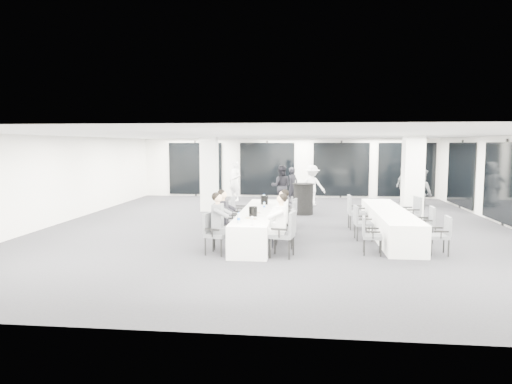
# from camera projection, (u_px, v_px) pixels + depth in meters

# --- Properties ---
(room) EXTENTS (14.04, 16.04, 2.84)m
(room) POSITION_uv_depth(u_px,v_px,m) (307.00, 179.00, 14.85)
(room) COLOR #232328
(room) RESTS_ON ground
(column_left) EXTENTS (0.60, 0.60, 2.80)m
(column_left) POSITION_uv_depth(u_px,v_px,m) (209.00, 174.00, 17.31)
(column_left) COLOR silver
(column_left) RESTS_ON floor
(column_right) EXTENTS (0.60, 0.60, 2.80)m
(column_right) POSITION_uv_depth(u_px,v_px,m) (413.00, 180.00, 14.38)
(column_right) COLOR silver
(column_right) RESTS_ON floor
(banquet_table_main) EXTENTS (0.90, 5.00, 0.75)m
(banquet_table_main) POSITION_uv_depth(u_px,v_px,m) (258.00, 224.00, 12.33)
(banquet_table_main) COLOR white
(banquet_table_main) RESTS_ON floor
(banquet_table_side) EXTENTS (0.90, 5.00, 0.75)m
(banquet_table_side) POSITION_uv_depth(u_px,v_px,m) (389.00, 223.00, 12.47)
(banquet_table_side) COLOR white
(banquet_table_side) RESTS_ON floor
(cocktail_table) EXTENTS (0.81, 0.81, 1.12)m
(cocktail_table) POSITION_uv_depth(u_px,v_px,m) (303.00, 199.00, 16.49)
(cocktail_table) COLOR black
(cocktail_table) RESTS_ON floor
(chair_main_left_near) EXTENTS (0.59, 0.61, 0.96)m
(chair_main_left_near) POSITION_uv_depth(u_px,v_px,m) (214.00, 231.00, 10.51)
(chair_main_left_near) COLOR #56595E
(chair_main_left_near) RESTS_ON floor
(chair_main_left_second) EXTENTS (0.54, 0.57, 0.90)m
(chair_main_left_second) POSITION_uv_depth(u_px,v_px,m) (219.00, 227.00, 11.12)
(chair_main_left_second) COLOR #56595E
(chair_main_left_second) RESTS_ON floor
(chair_main_left_mid) EXTENTS (0.55, 0.58, 0.92)m
(chair_main_left_mid) POSITION_uv_depth(u_px,v_px,m) (227.00, 219.00, 12.22)
(chair_main_left_mid) COLOR #56595E
(chair_main_left_mid) RESTS_ON floor
(chair_main_left_fourth) EXTENTS (0.51, 0.55, 0.89)m
(chair_main_left_fourth) POSITION_uv_depth(u_px,v_px,m) (232.00, 215.00, 13.12)
(chair_main_left_fourth) COLOR #56595E
(chair_main_left_fourth) RESTS_ON floor
(chair_main_left_far) EXTENTS (0.51, 0.56, 0.93)m
(chair_main_left_far) POSITION_uv_depth(u_px,v_px,m) (237.00, 209.00, 14.05)
(chair_main_left_far) COLOR #56595E
(chair_main_left_far) RESTS_ON floor
(chair_main_right_near) EXTENTS (0.61, 0.65, 1.04)m
(chair_main_right_near) POSITION_uv_depth(u_px,v_px,m) (286.00, 231.00, 10.21)
(chair_main_right_near) COLOR #56595E
(chair_main_right_near) RESTS_ON floor
(chair_main_right_second) EXTENTS (0.48, 0.54, 0.95)m
(chair_main_right_second) POSITION_uv_depth(u_px,v_px,m) (287.00, 226.00, 11.17)
(chair_main_right_second) COLOR #56595E
(chair_main_right_second) RESTS_ON floor
(chair_main_right_mid) EXTENTS (0.48, 0.52, 0.86)m
(chair_main_right_mid) POSITION_uv_depth(u_px,v_px,m) (288.00, 223.00, 11.84)
(chair_main_right_mid) COLOR #56595E
(chair_main_right_mid) RESTS_ON floor
(chair_main_right_fourth) EXTENTS (0.51, 0.56, 0.93)m
(chair_main_right_fourth) POSITION_uv_depth(u_px,v_px,m) (289.00, 216.00, 12.72)
(chair_main_right_fourth) COLOR #56595E
(chair_main_right_fourth) RESTS_ON floor
(chair_main_right_far) EXTENTS (0.53, 0.57, 0.91)m
(chair_main_right_far) POSITION_uv_depth(u_px,v_px,m) (290.00, 211.00, 13.71)
(chair_main_right_far) COLOR #56595E
(chair_main_right_far) RESTS_ON floor
(chair_side_left_near) EXTENTS (0.48, 0.52, 0.87)m
(chair_side_left_near) POSITION_uv_depth(u_px,v_px,m) (369.00, 233.00, 10.48)
(chair_side_left_near) COLOR #56595E
(chair_side_left_near) RESTS_ON floor
(chair_side_left_mid) EXTENTS (0.49, 0.54, 0.91)m
(chair_side_left_mid) POSITION_uv_depth(u_px,v_px,m) (361.00, 220.00, 12.07)
(chair_side_left_mid) COLOR #56595E
(chair_side_left_mid) RESTS_ON floor
(chair_side_left_far) EXTENTS (0.53, 0.59, 1.02)m
(chair_side_left_far) POSITION_uv_depth(u_px,v_px,m) (354.00, 210.00, 13.60)
(chair_side_left_far) COLOR #56595E
(chair_side_left_far) RESTS_ON floor
(chair_side_right_near) EXTENTS (0.46, 0.51, 0.89)m
(chair_side_right_near) POSITION_uv_depth(u_px,v_px,m) (442.00, 233.00, 10.45)
(chair_side_right_near) COLOR #56595E
(chair_side_right_near) RESTS_ON floor
(chair_side_right_mid) EXTENTS (0.49, 0.54, 0.93)m
(chair_side_right_mid) POSITION_uv_depth(u_px,v_px,m) (427.00, 222.00, 11.77)
(chair_side_right_mid) COLOR #56595E
(chair_side_right_mid) RESTS_ON floor
(chair_side_right_far) EXTENTS (0.58, 0.62, 1.01)m
(chair_side_right_far) POSITION_uv_depth(u_px,v_px,m) (412.00, 211.00, 13.35)
(chair_side_right_far) COLOR #56595E
(chair_side_right_far) RESTS_ON floor
(seated_guest_a) EXTENTS (0.50, 0.38, 1.44)m
(seated_guest_a) POSITION_uv_depth(u_px,v_px,m) (220.00, 219.00, 10.44)
(seated_guest_a) COLOR #56585D
(seated_guest_a) RESTS_ON floor
(seated_guest_b) EXTENTS (0.50, 0.38, 1.44)m
(seated_guest_b) POSITION_uv_depth(u_px,v_px,m) (225.00, 215.00, 11.09)
(seated_guest_b) COLOR black
(seated_guest_b) RESTS_ON floor
(seated_guest_c) EXTENTS (0.50, 0.38, 1.44)m
(seated_guest_c) POSITION_uv_depth(u_px,v_px,m) (278.00, 221.00, 10.22)
(seated_guest_c) COLOR white
(seated_guest_c) RESTS_ON floor
(seated_guest_d) EXTENTS (0.50, 0.38, 1.44)m
(seated_guest_d) POSITION_uv_depth(u_px,v_px,m) (281.00, 215.00, 11.16)
(seated_guest_d) COLOR white
(seated_guest_d) RESTS_ON floor
(standing_guest_a) EXTENTS (0.78, 0.81, 1.74)m
(standing_guest_a) POSITION_uv_depth(u_px,v_px,m) (293.00, 183.00, 19.59)
(standing_guest_a) COLOR black
(standing_guest_a) RESTS_ON floor
(standing_guest_b) EXTENTS (0.93, 0.57, 1.91)m
(standing_guest_b) POSITION_uv_depth(u_px,v_px,m) (281.00, 184.00, 18.31)
(standing_guest_b) COLOR black
(standing_guest_b) RESTS_ON floor
(standing_guest_c) EXTENTS (1.35, 0.96, 1.89)m
(standing_guest_c) POSITION_uv_depth(u_px,v_px,m) (312.00, 183.00, 18.87)
(standing_guest_c) COLOR white
(standing_guest_c) RESTS_ON floor
(standing_guest_d) EXTENTS (1.17, 1.13, 1.78)m
(standing_guest_d) POSITION_uv_depth(u_px,v_px,m) (404.00, 183.00, 19.51)
(standing_guest_d) COLOR #56585D
(standing_guest_d) RESTS_ON floor
(standing_guest_e) EXTENTS (0.72, 1.06, 2.06)m
(standing_guest_e) POSITION_uv_depth(u_px,v_px,m) (418.00, 181.00, 18.82)
(standing_guest_e) COLOR #56585D
(standing_guest_e) RESTS_ON floor
(standing_guest_g) EXTENTS (0.94, 0.91, 2.01)m
(standing_guest_g) POSITION_uv_depth(u_px,v_px,m) (235.00, 178.00, 20.38)
(standing_guest_g) COLOR white
(standing_guest_g) RESTS_ON floor
(standing_guest_h) EXTENTS (0.94, 1.09, 1.94)m
(standing_guest_h) POSITION_uv_depth(u_px,v_px,m) (421.00, 190.00, 15.49)
(standing_guest_h) COLOR #56585D
(standing_guest_h) RESTS_ON floor
(ice_bucket_near) EXTENTS (0.21, 0.21, 0.24)m
(ice_bucket_near) POSITION_uv_depth(u_px,v_px,m) (253.00, 211.00, 11.31)
(ice_bucket_near) COLOR black
(ice_bucket_near) RESTS_ON banquet_table_main
(ice_bucket_far) EXTENTS (0.22, 0.22, 0.25)m
(ice_bucket_far) POSITION_uv_depth(u_px,v_px,m) (264.00, 200.00, 13.54)
(ice_bucket_far) COLOR black
(ice_bucket_far) RESTS_ON banquet_table_main
(water_bottle_a) EXTENTS (0.07, 0.07, 0.23)m
(water_bottle_a) POSITION_uv_depth(u_px,v_px,m) (239.00, 218.00, 10.37)
(water_bottle_a) COLOR silver
(water_bottle_a) RESTS_ON banquet_table_main
(water_bottle_b) EXTENTS (0.06, 0.06, 0.19)m
(water_bottle_b) POSITION_uv_depth(u_px,v_px,m) (264.00, 206.00, 12.54)
(water_bottle_b) COLOR silver
(water_bottle_b) RESTS_ON banquet_table_main
(water_bottle_c) EXTENTS (0.07, 0.07, 0.23)m
(water_bottle_c) POSITION_uv_depth(u_px,v_px,m) (264.00, 198.00, 14.10)
(water_bottle_c) COLOR silver
(water_bottle_c) RESTS_ON banquet_table_main
(plate_a) EXTENTS (0.19, 0.19, 0.03)m
(plate_a) POSITION_uv_depth(u_px,v_px,m) (248.00, 218.00, 10.96)
(plate_a) COLOR white
(plate_a) RESTS_ON banquet_table_main
(plate_b) EXTENTS (0.19, 0.19, 0.03)m
(plate_b) POSITION_uv_depth(u_px,v_px,m) (254.00, 219.00, 10.85)
(plate_b) COLOR white
(plate_b) RESTS_ON banquet_table_main
(plate_c) EXTENTS (0.21, 0.21, 0.03)m
(plate_c) POSITION_uv_depth(u_px,v_px,m) (257.00, 213.00, 11.80)
(plate_c) COLOR white
(plate_c) RESTS_ON banquet_table_main
(wine_glass) EXTENTS (0.08, 0.08, 0.21)m
(wine_glass) POSITION_uv_depth(u_px,v_px,m) (252.00, 218.00, 10.03)
(wine_glass) COLOR silver
(wine_glass) RESTS_ON banquet_table_main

